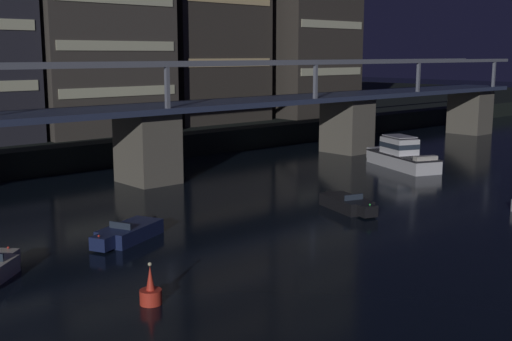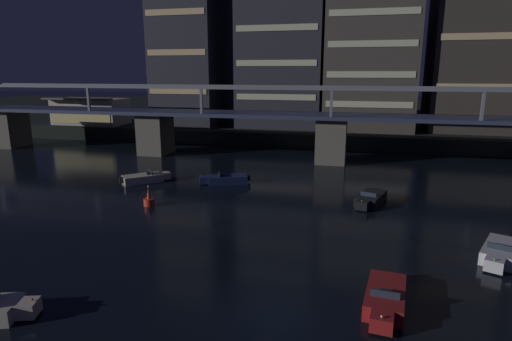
{
  "view_description": "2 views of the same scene",
  "coord_description": "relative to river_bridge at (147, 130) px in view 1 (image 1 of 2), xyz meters",
  "views": [
    {
      "loc": [
        -27.22,
        -7.28,
        9.97
      ],
      "look_at": [
        0.28,
        23.28,
        2.56
      ],
      "focal_mm": 45.5,
      "sensor_mm": 36.0,
      "label": 1
    },
    {
      "loc": [
        3.27,
        -17.15,
        11.11
      ],
      "look_at": [
        -5.42,
        18.28,
        2.56
      ],
      "focal_mm": 29.64,
      "sensor_mm": 36.0,
      "label": 2
    }
  ],
  "objects": [
    {
      "name": "speedboat_near_right",
      "position": [
        -9.69,
        -13.03,
        -3.75
      ],
      "size": [
        5.03,
        3.2,
        1.16
      ],
      "color": "#19234C",
      "rests_on": "ground"
    },
    {
      "name": "channel_buoy",
      "position": [
        -13.76,
        -21.59,
        -3.69
      ],
      "size": [
        0.9,
        0.9,
        1.76
      ],
      "color": "red",
      "rests_on": "ground"
    },
    {
      "name": "tower_central",
      "position": [
        4.41,
        17.96,
        8.83
      ],
      "size": [
        13.44,
        13.12,
        21.9
      ],
      "color": "#423D38",
      "rests_on": "far_riverbank"
    },
    {
      "name": "tower_east_low",
      "position": [
        33.5,
        15.28,
        12.29
      ],
      "size": [
        11.83,
        9.36,
        28.81
      ],
      "color": "#38332D",
      "rests_on": "far_riverbank"
    },
    {
      "name": "speedboat_mid_right",
      "position": [
        4.54,
        -16.53,
        -3.75
      ],
      "size": [
        2.88,
        5.16,
        1.16
      ],
      "color": "black",
      "rests_on": "ground"
    },
    {
      "name": "river_bridge",
      "position": [
        0.0,
        0.0,
        0.0
      ],
      "size": [
        101.84,
        6.4,
        9.38
      ],
      "color": "#605B51",
      "rests_on": "ground"
    },
    {
      "name": "cabin_cruiser_near_left",
      "position": [
        20.5,
        -9.16,
        -3.12
      ],
      "size": [
        5.47,
        9.25,
        2.79
      ],
      "color": "silver",
      "rests_on": "ground"
    }
  ]
}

